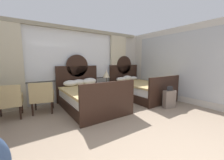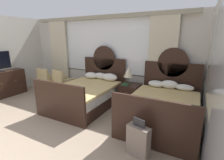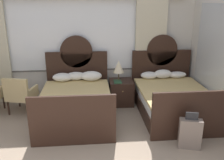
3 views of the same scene
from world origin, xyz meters
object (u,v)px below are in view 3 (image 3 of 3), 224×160
at_px(bed_near_mirror, 172,99).
at_px(suitcase_on_floor, 190,133).
at_px(bed_near_window, 76,102).
at_px(armchair_by_window_left, 20,93).
at_px(nightstand_between_beds, 121,92).
at_px(table_lamp_on_nightstand, 119,67).
at_px(book_on_nightstand, 118,82).

bearing_deg(bed_near_mirror, suitcase_on_floor, -95.48).
height_order(bed_near_window, suitcase_on_floor, bed_near_window).
bearing_deg(armchair_by_window_left, nightstand_between_beds, 7.50).
distance_m(table_lamp_on_nightstand, armchair_by_window_left, 2.40).
relative_size(bed_near_mirror, armchair_by_window_left, 2.48).
distance_m(bed_near_window, nightstand_between_beds, 1.28).
height_order(bed_near_mirror, suitcase_on_floor, bed_near_mirror).
height_order(nightstand_between_beds, suitcase_on_floor, suitcase_on_floor).
relative_size(nightstand_between_beds, book_on_nightstand, 2.38).
height_order(nightstand_between_beds, armchair_by_window_left, armchair_by_window_left).
bearing_deg(table_lamp_on_nightstand, book_on_nightstand, -107.25).
relative_size(bed_near_window, nightstand_between_beds, 3.59).
bearing_deg(bed_near_window, armchair_by_window_left, 165.46).
bearing_deg(book_on_nightstand, armchair_by_window_left, -175.03).
relative_size(bed_near_window, suitcase_on_floor, 3.19).
height_order(nightstand_between_beds, book_on_nightstand, book_on_nightstand).
height_order(armchair_by_window_left, suitcase_on_floor, armchair_by_window_left).
bearing_deg(nightstand_between_beds, bed_near_mirror, -30.95).
xyz_separation_m(table_lamp_on_nightstand, armchair_by_window_left, (-2.33, -0.32, -0.49)).
height_order(bed_near_window, bed_near_mirror, same).
relative_size(bed_near_window, armchair_by_window_left, 2.48).
relative_size(bed_near_window, book_on_nightstand, 8.54).
distance_m(nightstand_between_beds, armchair_by_window_left, 2.43).
height_order(bed_near_window, book_on_nightstand, bed_near_window).
distance_m(bed_near_mirror, armchair_by_window_left, 3.53).
distance_m(bed_near_window, table_lamp_on_nightstand, 1.37).
relative_size(book_on_nightstand, suitcase_on_floor, 0.37).
distance_m(book_on_nightstand, suitcase_on_floor, 2.27).
height_order(bed_near_mirror, armchair_by_window_left, bed_near_mirror).
bearing_deg(table_lamp_on_nightstand, suitcase_on_floor, -63.48).
relative_size(bed_near_mirror, nightstand_between_beds, 3.59).
height_order(book_on_nightstand, armchair_by_window_left, armchair_by_window_left).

